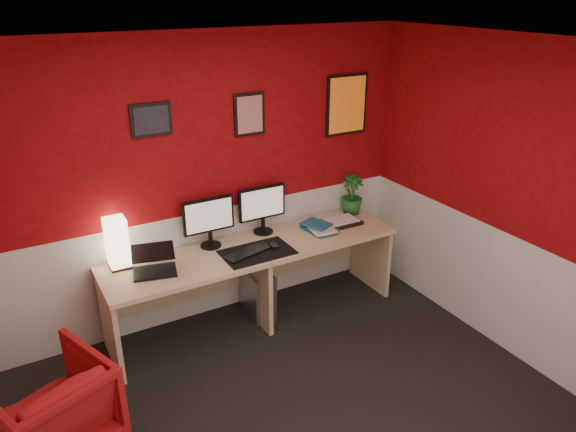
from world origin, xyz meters
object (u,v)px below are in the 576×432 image
object	(u,v)px
desk	(256,284)
armchair	(50,409)
laptop	(154,261)
zen_tray	(341,222)
monitor_left	(209,215)
potted_plant	(352,195)
pc_tower	(257,291)
shoji_lamp	(117,244)
monitor_right	(263,203)

from	to	relation	value
desk	armchair	size ratio (longest dim) A/B	3.70
laptop	zen_tray	bearing A→B (deg)	15.85
laptop	monitor_left	distance (m)	0.63
monitor_left	potted_plant	size ratio (longest dim) A/B	1.49
monitor_left	pc_tower	xyz separation A→B (m)	(0.38, -0.11, -0.80)
desk	zen_tray	xyz separation A→B (m)	(0.93, 0.04, 0.38)
shoji_lamp	zen_tray	bearing A→B (deg)	-4.91
pc_tower	shoji_lamp	bearing A→B (deg)	178.06
monitor_right	desk	bearing A→B (deg)	-131.17
monitor_left	armchair	bearing A→B (deg)	-149.30
shoji_lamp	potted_plant	xyz separation A→B (m)	(2.25, -0.02, -0.01)
desk	monitor_right	world-z (taller)	monitor_right
monitor_left	zen_tray	xyz separation A→B (m)	(1.25, -0.16, -0.28)
monitor_right	monitor_left	bearing A→B (deg)	-176.68
monitor_left	armchair	xyz separation A→B (m)	(-1.48, -0.88, -0.70)
desk	monitor_right	bearing A→B (deg)	48.83
desk	armchair	bearing A→B (deg)	-159.36
shoji_lamp	desk	bearing A→B (deg)	-11.23
monitor_right	zen_tray	world-z (taller)	monitor_right
monitor_right	armchair	distance (m)	2.31
monitor_left	laptop	bearing A→B (deg)	-158.33
pc_tower	desk	bearing A→B (deg)	-117.66
laptop	armchair	distance (m)	1.25
potted_plant	desk	bearing A→B (deg)	-170.22
potted_plant	armchair	xyz separation A→B (m)	(-2.96, -0.88, -0.61)
shoji_lamp	monitor_left	bearing A→B (deg)	-1.07
desk	armchair	distance (m)	1.93
monitor_left	zen_tray	size ratio (longest dim) A/B	1.66
armchair	potted_plant	bearing A→B (deg)	175.32
laptop	pc_tower	distance (m)	1.13
desk	potted_plant	world-z (taller)	potted_plant
laptop	pc_tower	world-z (taller)	laptop
shoji_lamp	monitor_left	xyz separation A→B (m)	(0.77, -0.01, 0.09)
desk	shoji_lamp	distance (m)	1.25
zen_tray	monitor_left	bearing A→B (deg)	172.73
desk	pc_tower	distance (m)	0.18
pc_tower	armchair	bearing A→B (deg)	-153.35
monitor_right	potted_plant	size ratio (longest dim) A/B	1.49
shoji_lamp	zen_tray	xyz separation A→B (m)	(2.02, -0.17, -0.18)
laptop	monitor_right	xyz separation A→B (m)	(1.08, 0.25, 0.18)
desk	armchair	world-z (taller)	desk
monitor_left	monitor_right	distance (m)	0.52
zen_tray	pc_tower	bearing A→B (deg)	176.52
potted_plant	monitor_left	bearing A→B (deg)	179.94
desk	monitor_right	xyz separation A→B (m)	(0.20, 0.23, 0.66)
laptop	armchair	world-z (taller)	laptop
shoji_lamp	armchair	bearing A→B (deg)	-128.57
desk	laptop	bearing A→B (deg)	-178.68
shoji_lamp	zen_tray	world-z (taller)	shoji_lamp
monitor_left	armchair	size ratio (longest dim) A/B	0.83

